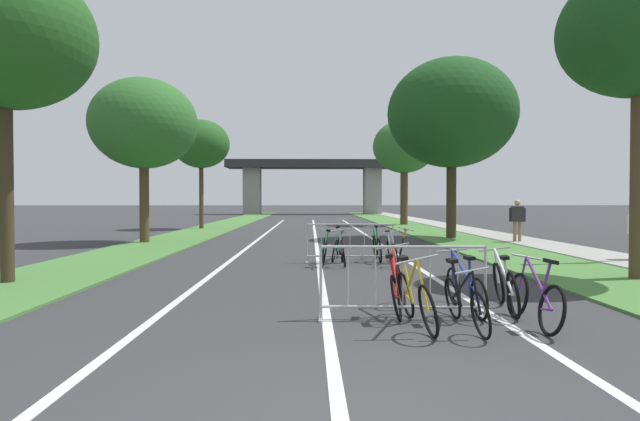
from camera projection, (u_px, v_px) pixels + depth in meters
name	position (u px, v px, depth m)	size (l,w,h in m)	color
grass_verge_left	(217.00, 227.00, 31.29)	(2.86, 67.28, 0.05)	#477A38
grass_verge_right	(410.00, 227.00, 31.51)	(2.86, 67.28, 0.05)	#477A38
sidewalk_path_right	(450.00, 227.00, 31.56)	(1.97, 67.28, 0.08)	#9E9B93
lane_stripe_center	(315.00, 237.00, 23.34)	(0.14, 38.92, 0.01)	silver
lane_stripe_right_lane	(369.00, 237.00, 23.39)	(0.14, 38.92, 0.01)	silver
lane_stripe_left_lane	(261.00, 237.00, 23.30)	(0.14, 38.92, 0.01)	silver
overpass_bridge	(312.00, 175.00, 59.37)	(19.52, 4.25, 6.20)	#2D2D30
tree_left_pine_near	(5.00, 35.00, 10.22)	(3.47, 3.47, 6.44)	#3D2D1E
tree_left_cypress_far	(144.00, 124.00, 19.93)	(4.09, 4.09, 6.37)	#4C3823
tree_left_pine_far	(201.00, 144.00, 29.48)	(3.24, 3.24, 6.25)	#4C3823
tree_right_oak_near	(640.00, 32.00, 10.70)	(3.27, 3.27, 6.61)	#4C3823
tree_right_oak_mid	(452.00, 113.00, 22.10)	(5.47, 5.47, 7.72)	#3D2D1E
tree_right_maple_mid	(404.00, 147.00, 33.97)	(4.11, 4.11, 6.94)	#4C3823
lamppost_with_sign	(639.00, 134.00, 13.69)	(0.56, 0.32, 5.85)	#1E4C23
crowd_barrier_nearest	(403.00, 283.00, 7.28)	(2.39, 0.53, 1.05)	#ADADB2
crowd_barrier_second	(350.00, 243.00, 13.84)	(2.38, 0.47, 1.05)	#ADADB2
bicycle_green_0	(377.00, 247.00, 14.33)	(0.43, 1.66, 1.00)	black
bicycle_white_1	(392.00, 251.00, 13.34)	(0.45, 1.62, 0.94)	black
bicycle_yellow_2	(415.00, 299.00, 6.83)	(0.54, 1.75, 1.03)	black
bicycle_purple_3	(534.00, 299.00, 6.90)	(0.42, 1.67, 0.93)	black
bicycle_orange_4	(402.00, 247.00, 14.27)	(0.50, 1.65, 0.97)	black
bicycle_black_5	(465.00, 302.00, 6.77)	(0.43, 1.67, 0.90)	black
bicycle_silver_6	(342.00, 250.00, 13.46)	(0.54, 1.75, 1.00)	black
bicycle_blue_7	(465.00, 289.00, 7.77)	(0.51, 1.71, 0.92)	black
bicycle_teal_8	(338.00, 248.00, 14.35)	(0.48, 1.68, 0.91)	black
bicycle_red_9	(398.00, 288.00, 7.69)	(0.56, 1.69, 1.02)	black
bicycle_green_10	(324.00, 251.00, 13.23)	(0.47, 1.72, 0.95)	black
bicycle_white_11	(505.00, 286.00, 7.85)	(0.50, 1.76, 0.95)	black
pedestrian_pushing_bike	(517.00, 217.00, 20.04)	(0.59, 0.39, 1.69)	olive
pedestrian_waiting	(638.00, 228.00, 13.99)	(0.56, 0.31, 1.54)	#994C8C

